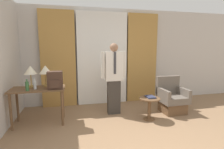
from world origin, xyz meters
TOP-DOWN VIEW (x-y plane):
  - wall_back at (0.00, 3.12)m, footprint 10.00×0.06m
  - curtain_sheer_center at (0.00, 2.99)m, footprint 1.41×0.06m
  - curtain_drape_left at (-1.20, 2.99)m, footprint 0.91×0.06m
  - curtain_drape_right at (1.20, 2.99)m, footprint 0.91×0.06m
  - desk at (-1.56, 1.93)m, footprint 1.08×0.56m
  - table_lamp_left at (-1.71, 2.06)m, footprint 0.26×0.26m
  - table_lamp_right at (-1.41, 2.06)m, footprint 0.26×0.26m
  - bottle_near_edge at (-1.60, 1.84)m, footprint 0.06×0.06m
  - bottle_by_lamp at (-1.72, 1.74)m, footprint 0.07×0.07m
  - backpack at (-1.20, 1.77)m, footprint 0.30×0.23m
  - person at (0.12, 2.12)m, footprint 0.61×0.21m
  - armchair at (1.55, 1.88)m, footprint 0.62×0.61m
  - side_table at (0.80, 1.57)m, footprint 0.46×0.46m
  - book at (0.83, 1.60)m, footprint 0.18×0.23m

SIDE VIEW (x-z plane):
  - armchair at x=1.55m, z-range -0.11..0.77m
  - side_table at x=0.80m, z-range 0.09..0.59m
  - book at x=0.83m, z-range 0.50..0.53m
  - desk at x=-1.56m, z-range 0.26..1.03m
  - bottle_by_lamp at x=-1.72m, z-range 0.75..0.98m
  - bottle_near_edge at x=-1.60m, z-range 0.75..0.99m
  - person at x=0.12m, z-range 0.08..1.79m
  - backpack at x=-1.20m, z-range 0.77..1.13m
  - table_lamp_left at x=-1.71m, z-range 0.90..1.36m
  - table_lamp_right at x=-1.41m, z-range 0.90..1.36m
  - curtain_sheer_center at x=0.00m, z-range 0.00..2.58m
  - curtain_drape_left at x=-1.20m, z-range 0.00..2.58m
  - curtain_drape_right at x=1.20m, z-range 0.00..2.58m
  - wall_back at x=0.00m, z-range 0.00..2.70m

